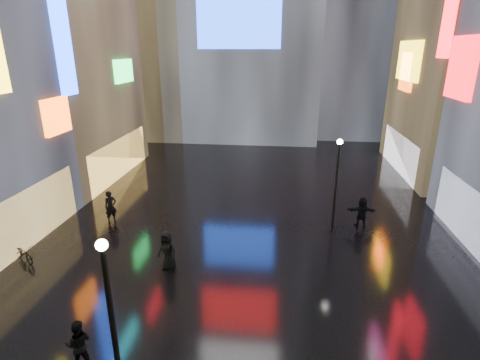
# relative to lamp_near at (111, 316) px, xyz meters

# --- Properties ---
(ground) EXTENTS (140.00, 140.00, 0.00)m
(ground) POSITION_rel_lamp_near_xyz_m (2.78, 13.25, -2.94)
(ground) COLOR black
(ground) RESTS_ON ground
(building_left_far) EXTENTS (10.28, 12.00, 22.00)m
(building_left_far) POSITION_rel_lamp_near_xyz_m (-13.20, 19.25, 8.04)
(building_left_far) COLOR black
(building_left_far) RESTS_ON ground
(tower_flank_left) EXTENTS (10.00, 10.00, 26.00)m
(tower_flank_left) POSITION_rel_lamp_near_xyz_m (-11.22, 35.25, 10.06)
(tower_flank_left) COLOR black
(tower_flank_left) RESTS_ON ground
(lamp_near) EXTENTS (0.30, 0.30, 5.20)m
(lamp_near) POSITION_rel_lamp_near_xyz_m (0.00, 0.00, 0.00)
(lamp_near) COLOR black
(lamp_near) RESTS_ON ground
(lamp_far) EXTENTS (0.30, 0.30, 5.20)m
(lamp_far) POSITION_rel_lamp_near_xyz_m (7.20, 11.52, 0.00)
(lamp_far) COLOR black
(lamp_far) RESTS_ON ground
(pedestrian_1) EXTENTS (0.96, 0.85, 1.66)m
(pedestrian_1) POSITION_rel_lamp_near_xyz_m (-1.83, 1.09, -2.11)
(pedestrian_1) COLOR black
(pedestrian_1) RESTS_ON ground
(pedestrian_4) EXTENTS (1.05, 0.85, 1.87)m
(pedestrian_4) POSITION_rel_lamp_near_xyz_m (-0.70, 6.79, -2.01)
(pedestrian_4) COLOR black
(pedestrian_4) RESTS_ON ground
(pedestrian_5) EXTENTS (1.64, 0.59, 1.75)m
(pedestrian_5) POSITION_rel_lamp_near_xyz_m (8.86, 12.23, -2.07)
(pedestrian_5) COLOR black
(pedestrian_5) RESTS_ON ground
(pedestrian_6) EXTENTS (0.80, 0.82, 1.90)m
(pedestrian_6) POSITION_rel_lamp_near_xyz_m (-5.40, 11.19, -2.00)
(pedestrian_6) COLOR black
(pedestrian_6) RESTS_ON ground
(umbrella_2) EXTENTS (1.31, 1.32, 0.93)m
(umbrella_2) POSITION_rel_lamp_near_xyz_m (-0.70, 6.79, -0.61)
(umbrella_2) COLOR black
(umbrella_2) RESTS_ON pedestrian_4
(bicycle) EXTENTS (1.63, 1.22, 0.82)m
(bicycle) POSITION_rel_lamp_near_xyz_m (-7.69, 6.64, -2.53)
(bicycle) COLOR black
(bicycle) RESTS_ON ground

